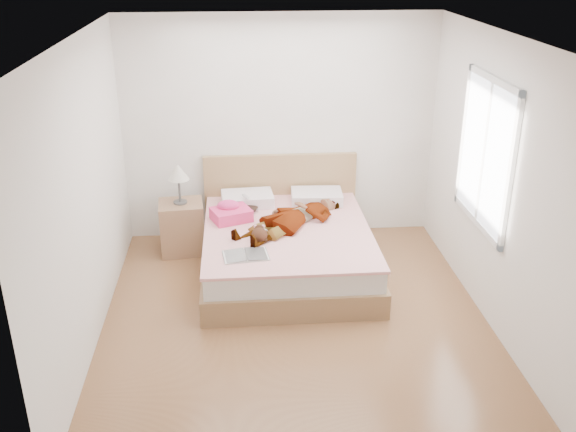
% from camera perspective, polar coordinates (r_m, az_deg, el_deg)
% --- Properties ---
extents(ground, '(4.00, 4.00, 0.00)m').
position_cam_1_polar(ground, '(6.15, 0.66, -9.16)').
color(ground, '#512E19').
rests_on(ground, ground).
extents(woman, '(1.48, 1.42, 0.21)m').
position_cam_1_polar(woman, '(6.84, 0.49, 0.17)').
color(woman, white).
rests_on(woman, bed).
extents(hair, '(0.52, 0.59, 0.08)m').
position_cam_1_polar(hair, '(7.26, -4.32, 0.95)').
color(hair, black).
rests_on(hair, bed).
extents(phone, '(0.09, 0.09, 0.05)m').
position_cam_1_polar(phone, '(7.16, -3.78, 1.75)').
color(phone, silver).
rests_on(phone, bed).
extents(room_shell, '(4.00, 4.00, 4.00)m').
position_cam_1_polar(room_shell, '(6.19, 17.13, 5.33)').
color(room_shell, white).
rests_on(room_shell, ground).
extents(bed, '(1.80, 2.08, 1.00)m').
position_cam_1_polar(bed, '(6.92, -0.13, -2.62)').
color(bed, brown).
rests_on(bed, ground).
extents(towel, '(0.49, 0.44, 0.21)m').
position_cam_1_polar(towel, '(6.96, -5.14, 0.32)').
color(towel, '#FF4579').
rests_on(towel, bed).
extents(magazine, '(0.46, 0.33, 0.03)m').
position_cam_1_polar(magazine, '(6.18, -3.78, -3.51)').
color(magazine, silver).
rests_on(magazine, bed).
extents(coffee_mug, '(0.14, 0.11, 0.10)m').
position_cam_1_polar(coffee_mug, '(6.53, -2.47, -1.51)').
color(coffee_mug, white).
rests_on(coffee_mug, bed).
extents(plush_toy, '(0.17, 0.25, 0.14)m').
position_cam_1_polar(plush_toy, '(6.46, -2.56, -1.60)').
color(plush_toy, black).
rests_on(plush_toy, bed).
extents(nightstand, '(0.52, 0.48, 1.05)m').
position_cam_1_polar(nightstand, '(7.37, -9.42, -0.63)').
color(nightstand, brown).
rests_on(nightstand, ground).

